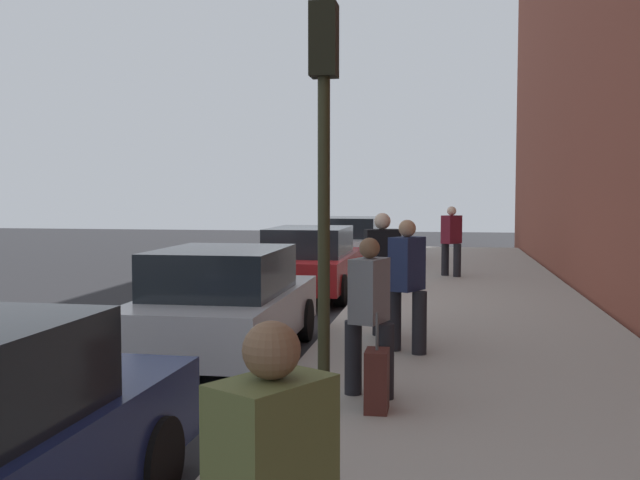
# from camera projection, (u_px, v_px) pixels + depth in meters

# --- Properties ---
(ground_plane) EXTENTS (56.00, 56.00, 0.00)m
(ground_plane) POSITION_uv_depth(u_px,v_px,m) (309.00, 301.00, 15.31)
(ground_plane) COLOR black
(sidewalk) EXTENTS (28.00, 4.60, 0.15)m
(sidewalk) POSITION_uv_depth(u_px,v_px,m) (469.00, 301.00, 14.75)
(sidewalk) COLOR #A39E93
(sidewalk) RESTS_ON ground
(lane_stripe_centre) EXTENTS (28.00, 0.14, 0.01)m
(lane_stripe_centre) POSITION_uv_depth(u_px,v_px,m) (163.00, 297.00, 15.84)
(lane_stripe_centre) COLOR gold
(lane_stripe_centre) RESTS_ON ground
(snow_bank_curb) EXTENTS (5.92, 0.56, 0.22)m
(snow_bank_curb) POSITION_uv_depth(u_px,v_px,m) (360.00, 278.00, 18.49)
(snow_bank_curb) COLOR white
(snow_bank_curb) RESTS_ON ground
(parked_car_silver) EXTENTS (4.15, 1.93, 1.51)m
(parked_car_silver) POSITION_uv_depth(u_px,v_px,m) (225.00, 303.00, 9.94)
(parked_car_silver) COLOR black
(parked_car_silver) RESTS_ON ground
(parked_car_red) EXTENTS (4.58, 1.92, 1.51)m
(parked_car_red) POSITION_uv_depth(u_px,v_px,m) (311.00, 261.00, 16.00)
(parked_car_red) COLOR black
(parked_car_red) RESTS_ON ground
(parked_car_white) EXTENTS (4.70, 1.91, 1.51)m
(parked_car_white) POSITION_uv_depth(u_px,v_px,m) (352.00, 241.00, 22.60)
(parked_car_white) COLOR black
(parked_car_white) RESTS_ON ground
(pedestrian_grey_coat) EXTENTS (0.51, 0.52, 1.65)m
(pedestrian_grey_coat) POSITION_uv_depth(u_px,v_px,m) (369.00, 312.00, 7.52)
(pedestrian_grey_coat) COLOR black
(pedestrian_grey_coat) RESTS_ON sidewalk
(pedestrian_black_coat) EXTENTS (0.58, 0.56, 1.82)m
(pedestrian_black_coat) POSITION_uv_depth(u_px,v_px,m) (382.00, 272.00, 10.58)
(pedestrian_black_coat) COLOR black
(pedestrian_black_coat) RESTS_ON sidewalk
(pedestrian_burgundy_coat) EXTENTS (0.56, 0.54, 1.77)m
(pedestrian_burgundy_coat) POSITION_uv_depth(u_px,v_px,m) (451.00, 239.00, 18.49)
(pedestrian_burgundy_coat) COLOR black
(pedestrian_burgundy_coat) RESTS_ON sidewalk
(pedestrian_navy_coat) EXTENTS (0.56, 0.53, 1.75)m
(pedestrian_navy_coat) POSITION_uv_depth(u_px,v_px,m) (407.00, 282.00, 9.62)
(pedestrian_navy_coat) COLOR black
(pedestrian_navy_coat) RESTS_ON sidewalk
(traffic_light_pole) EXTENTS (0.35, 0.26, 3.91)m
(traffic_light_pole) POSITION_uv_depth(u_px,v_px,m) (324.00, 134.00, 7.07)
(traffic_light_pole) COLOR #2D2D19
(traffic_light_pole) RESTS_ON sidewalk
(rolling_suitcase) EXTENTS (0.34, 0.22, 0.96)m
(rolling_suitcase) POSITION_uv_depth(u_px,v_px,m) (377.00, 380.00, 7.04)
(rolling_suitcase) COLOR #471E19
(rolling_suitcase) RESTS_ON sidewalk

